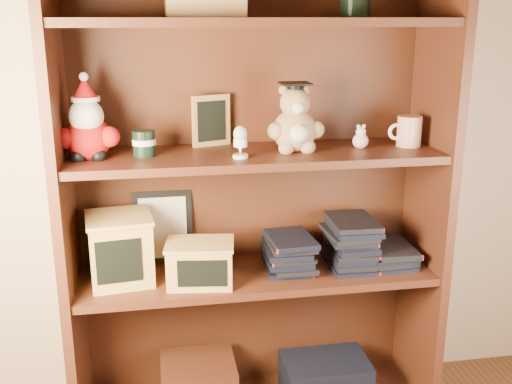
# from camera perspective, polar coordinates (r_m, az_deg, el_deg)

# --- Properties ---
(bookcase) EXTENTS (1.20, 0.35, 1.60)m
(bookcase) POSITION_cam_1_polar(r_m,az_deg,el_deg) (1.95, -0.33, -0.76)
(bookcase) COLOR #492215
(bookcase) RESTS_ON ground
(shelf_lower) EXTENTS (1.14, 0.33, 0.02)m
(shelf_lower) POSITION_cam_1_polar(r_m,az_deg,el_deg) (1.99, 0.00, -7.84)
(shelf_lower) COLOR #492215
(shelf_lower) RESTS_ON ground
(shelf_upper) EXTENTS (1.14, 0.33, 0.02)m
(shelf_upper) POSITION_cam_1_polar(r_m,az_deg,el_deg) (1.86, 0.00, 3.48)
(shelf_upper) COLOR #492215
(shelf_upper) RESTS_ON ground
(santa_plush) EXTENTS (0.18, 0.13, 0.26)m
(santa_plush) POSITION_cam_1_polar(r_m,az_deg,el_deg) (1.82, -15.76, 5.99)
(santa_plush) COLOR #A50F0F
(santa_plush) RESTS_ON shelf_upper
(teachers_tin) EXTENTS (0.07, 0.07, 0.08)m
(teachers_tin) POSITION_cam_1_polar(r_m,az_deg,el_deg) (1.82, -10.61, 4.61)
(teachers_tin) COLOR black
(teachers_tin) RESTS_ON shelf_upper
(chalkboard_plaque) EXTENTS (0.13, 0.09, 0.16)m
(chalkboard_plaque) POSITION_cam_1_polar(r_m,az_deg,el_deg) (1.94, -4.29, 6.72)
(chalkboard_plaque) COLOR #9E7547
(chalkboard_plaque) RESTS_ON shelf_upper
(egg_cup) EXTENTS (0.05, 0.05, 0.10)m
(egg_cup) POSITION_cam_1_polar(r_m,az_deg,el_deg) (1.77, -1.51, 4.91)
(egg_cup) COLOR white
(egg_cup) RESTS_ON shelf_upper
(grad_teddy_bear) EXTENTS (0.18, 0.15, 0.22)m
(grad_teddy_bear) POSITION_cam_1_polar(r_m,az_deg,el_deg) (1.86, 3.74, 6.42)
(grad_teddy_bear) COLOR tan
(grad_teddy_bear) RESTS_ON shelf_upper
(pink_figurine) EXTENTS (0.05, 0.05, 0.08)m
(pink_figurine) POSITION_cam_1_polar(r_m,az_deg,el_deg) (1.94, 9.93, 5.02)
(pink_figurine) COLOR beige
(pink_figurine) RESTS_ON shelf_upper
(teacher_mug) EXTENTS (0.11, 0.08, 0.10)m
(teacher_mug) POSITION_cam_1_polar(r_m,az_deg,el_deg) (1.99, 14.31, 5.63)
(teacher_mug) COLOR silver
(teacher_mug) RESTS_ON shelf_upper
(certificate_frame) EXTENTS (0.20, 0.05, 0.24)m
(certificate_frame) POSITION_cam_1_polar(r_m,az_deg,el_deg) (2.04, -8.84, -3.30)
(certificate_frame) COLOR black
(certificate_frame) RESTS_ON shelf_lower
(treats_box) EXTENTS (0.22, 0.22, 0.21)m
(treats_box) POSITION_cam_1_polar(r_m,az_deg,el_deg) (1.92, -12.80, -5.24)
(treats_box) COLOR tan
(treats_box) RESTS_ON shelf_lower
(pencils_box) EXTENTS (0.23, 0.18, 0.14)m
(pencils_box) POSITION_cam_1_polar(r_m,az_deg,el_deg) (1.87, -5.34, -6.72)
(pencils_box) COLOR tan
(pencils_box) RESTS_ON shelf_lower
(book_stack_left) EXTENTS (0.14, 0.20, 0.11)m
(book_stack_left) POSITION_cam_1_polar(r_m,az_deg,el_deg) (1.98, 3.07, -5.80)
(book_stack_left) COLOR black
(book_stack_left) RESTS_ON shelf_lower
(book_stack_mid) EXTENTS (0.14, 0.20, 0.16)m
(book_stack_mid) POSITION_cam_1_polar(r_m,az_deg,el_deg) (2.03, 8.89, -4.73)
(book_stack_mid) COLOR black
(book_stack_mid) RESTS_ON shelf_lower
(book_stack_right) EXTENTS (0.14, 0.20, 0.06)m
(book_stack_right) POSITION_cam_1_polar(r_m,az_deg,el_deg) (2.09, 12.47, -5.67)
(book_stack_right) COLOR black
(book_stack_right) RESTS_ON shelf_lower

